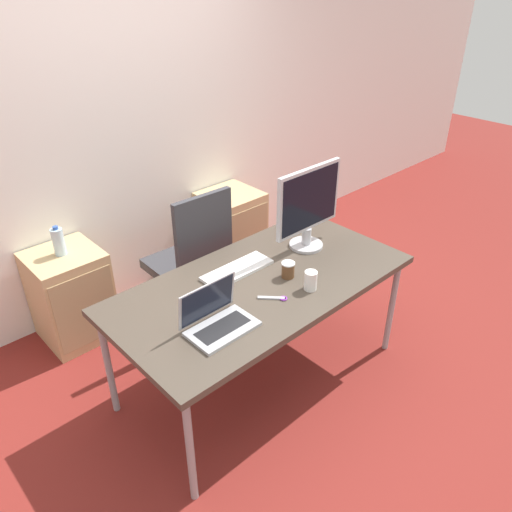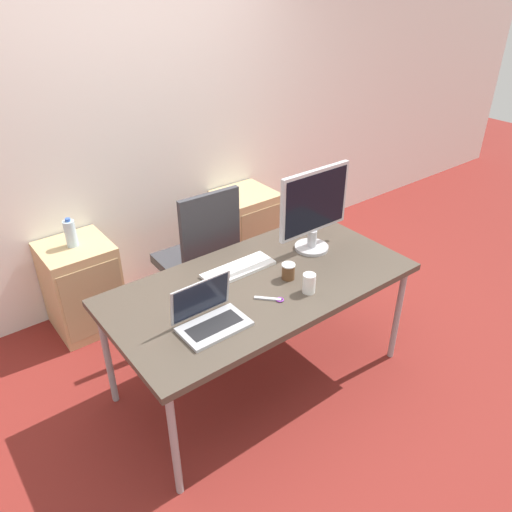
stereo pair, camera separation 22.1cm
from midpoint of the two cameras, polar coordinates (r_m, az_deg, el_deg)
The scene contains 13 objects.
ground_plane at distance 3.37m, azimuth -1.39°, elevation -13.60°, with size 14.00×14.00×0.00m, color maroon.
wall_back at distance 3.81m, azimuth -17.10°, elevation 13.36°, with size 10.00×0.05×2.60m.
desk at distance 2.92m, azimuth -1.57°, elevation -3.66°, with size 1.79×0.91×0.75m.
office_chair at distance 3.65m, azimuth -9.13°, elevation -2.00°, with size 0.56×0.57×1.08m.
cabinet_left at distance 3.76m, azimuth -21.97°, elevation -4.28°, with size 0.46×0.46×0.67m.
cabinet_right at distance 4.35m, azimuth -4.28°, elevation 3.05°, with size 0.46×0.46×0.67m.
water_bottle at distance 3.55m, azimuth -23.32°, elevation 1.49°, with size 0.08×0.08×0.21m.
laptop_center at distance 2.55m, azimuth -6.94°, elevation -7.24°, with size 0.35×0.24×0.23m.
monitor at distance 3.12m, azimuth 3.98°, elevation 5.63°, with size 0.53×0.22×0.54m.
keyboard at distance 2.99m, azimuth -4.27°, elevation -1.66°, with size 0.45×0.16×0.02m.
coffee_cup_white at distance 2.80m, azimuth 4.02°, elevation -2.87°, with size 0.07×0.07×0.11m.
coffee_cup_brown at distance 2.91m, azimuth 1.51°, elevation -1.63°, with size 0.08×0.08×0.10m.
scissors at distance 2.75m, azimuth -0.09°, elevation -4.89°, with size 0.14×0.14×0.01m.
Camera 1 is at (-1.67, -1.75, 2.35)m, focal length 35.00 mm.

